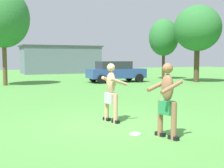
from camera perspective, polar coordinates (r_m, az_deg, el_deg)
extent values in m
plane|color=#4C8E3D|center=(8.31, 0.01, -7.78)|extent=(80.00, 80.00, 0.00)
cube|color=black|center=(6.94, 11.73, -10.09)|extent=(0.16, 0.28, 0.09)
cylinder|color=#936647|center=(6.85, 11.79, -6.97)|extent=(0.13, 0.13, 0.86)
cube|color=black|center=(7.22, 9.22, -9.47)|extent=(0.16, 0.28, 0.09)
cylinder|color=#936647|center=(7.13, 9.27, -6.47)|extent=(0.13, 0.13, 0.86)
cube|color=#28844C|center=(6.94, 10.54, -4.49)|extent=(0.31, 0.38, 0.31)
ellipsoid|color=#936647|center=(6.88, 10.60, -0.65)|extent=(0.28, 0.36, 0.62)
cylinder|color=#936647|center=(6.66, 11.40, -0.58)|extent=(0.59, 0.12, 0.31)
cylinder|color=#936647|center=(6.95, 8.73, -0.31)|extent=(0.60, 0.17, 0.27)
sphere|color=#936647|center=(6.85, 10.66, 2.98)|extent=(0.24, 0.24, 0.24)
cone|color=orange|center=(6.85, 10.67, 3.53)|extent=(0.30, 0.30, 0.13)
cube|color=black|center=(8.81, -1.04, -6.73)|extent=(0.16, 0.28, 0.09)
cylinder|color=tan|center=(8.74, -1.04, -4.33)|extent=(0.13, 0.13, 0.84)
cube|color=black|center=(8.47, 0.69, -7.21)|extent=(0.16, 0.28, 0.09)
cylinder|color=tan|center=(8.40, 0.69, -4.71)|extent=(0.13, 0.13, 0.84)
cube|color=#B7B7BC|center=(8.53, -0.19, -2.74)|extent=(0.31, 0.39, 0.30)
ellipsoid|color=tan|center=(8.48, -0.19, 0.31)|extent=(0.29, 0.37, 0.61)
cylinder|color=tan|center=(8.72, -0.55, 0.64)|extent=(0.56, 0.28, 0.30)
cylinder|color=tan|center=(8.36, 1.27, 0.45)|extent=(0.58, 0.17, 0.26)
sphere|color=tan|center=(8.46, -0.19, 3.18)|extent=(0.23, 0.23, 0.23)
cylinder|color=white|center=(7.29, 4.51, -9.52)|extent=(0.28, 0.28, 0.03)
cube|color=#2D478C|center=(22.46, 0.79, 2.08)|extent=(4.37, 1.96, 0.70)
cube|color=#282D33|center=(22.36, 0.32, 3.68)|extent=(2.47, 1.67, 0.56)
cylinder|color=black|center=(23.92, 3.25, 1.42)|extent=(0.65, 0.24, 0.64)
cylinder|color=black|center=(22.32, 5.25, 1.14)|extent=(0.65, 0.24, 0.64)
cylinder|color=black|center=(22.78, -3.59, 1.23)|extent=(0.65, 0.24, 0.64)
cylinder|color=black|center=(21.09, -2.01, 0.93)|extent=(0.65, 0.24, 0.64)
cube|color=slate|center=(36.00, -9.83, 4.54)|extent=(8.95, 4.08, 3.09)
cube|color=#3F3F44|center=(36.03, -9.86, 7.13)|extent=(9.30, 4.25, 0.16)
cylinder|color=brown|center=(20.99, -19.91, 3.95)|extent=(0.28, 0.28, 3.08)
ellipsoid|color=#2D7033|center=(21.15, -20.15, 11.82)|extent=(3.39, 3.39, 3.88)
cylinder|color=#4C3823|center=(25.94, 9.83, 3.66)|extent=(0.25, 0.25, 2.47)
ellipsoid|color=#2D7033|center=(25.99, 9.91, 8.82)|extent=(2.53, 2.53, 3.14)
cylinder|color=#4C3823|center=(23.46, 15.94, 3.87)|extent=(0.40, 0.40, 2.86)
ellipsoid|color=#2D7033|center=(23.56, 16.10, 10.27)|extent=(3.52, 3.52, 3.44)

